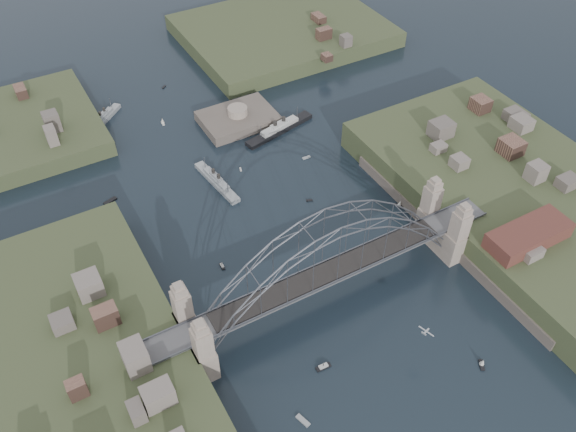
{
  "coord_description": "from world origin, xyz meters",
  "views": [
    {
      "loc": [
        -49.06,
        -68.7,
        106.82
      ],
      "look_at": [
        0.0,
        18.0,
        10.0
      ],
      "focal_mm": 37.4,
      "sensor_mm": 36.0,
      "label": 1
    }
  ],
  "objects_px": {
    "bridge": "(330,260)",
    "fort_island": "(238,124)",
    "ocean_liner": "(280,129)",
    "naval_cruiser_near": "(217,182)",
    "wharf_shed": "(529,235)",
    "naval_cruiser_far": "(104,119)"
  },
  "relations": [
    {
      "from": "wharf_shed",
      "to": "naval_cruiser_near",
      "type": "xyz_separation_m",
      "value": [
        -49.57,
        61.22,
        -9.1
      ]
    },
    {
      "from": "fort_island",
      "to": "ocean_liner",
      "type": "bearing_deg",
      "value": -49.11
    },
    {
      "from": "fort_island",
      "to": "naval_cruiser_near",
      "type": "distance_m",
      "value": 28.79
    },
    {
      "from": "fort_island",
      "to": "wharf_shed",
      "type": "height_order",
      "value": "wharf_shed"
    },
    {
      "from": "bridge",
      "to": "naval_cruiser_near",
      "type": "distance_m",
      "value": 48.91
    },
    {
      "from": "wharf_shed",
      "to": "naval_cruiser_near",
      "type": "distance_m",
      "value": 79.3
    },
    {
      "from": "bridge",
      "to": "ocean_liner",
      "type": "distance_m",
      "value": 64.39
    },
    {
      "from": "naval_cruiser_near",
      "to": "ocean_liner",
      "type": "height_order",
      "value": "ocean_liner"
    },
    {
      "from": "bridge",
      "to": "naval_cruiser_far",
      "type": "xyz_separation_m",
      "value": [
        -23.32,
        90.87,
        -11.46
      ]
    },
    {
      "from": "wharf_shed",
      "to": "naval_cruiser_near",
      "type": "height_order",
      "value": "wharf_shed"
    },
    {
      "from": "naval_cruiser_near",
      "to": "wharf_shed",
      "type": "bearing_deg",
      "value": -51.0
    },
    {
      "from": "bridge",
      "to": "fort_island",
      "type": "height_order",
      "value": "bridge"
    },
    {
      "from": "fort_island",
      "to": "naval_cruiser_far",
      "type": "distance_m",
      "value": 41.05
    },
    {
      "from": "wharf_shed",
      "to": "naval_cruiser_near",
      "type": "bearing_deg",
      "value": 129.0
    },
    {
      "from": "naval_cruiser_near",
      "to": "naval_cruiser_far",
      "type": "height_order",
      "value": "naval_cruiser_near"
    },
    {
      "from": "naval_cruiser_far",
      "to": "ocean_liner",
      "type": "height_order",
      "value": "ocean_liner"
    },
    {
      "from": "fort_island",
      "to": "wharf_shed",
      "type": "xyz_separation_m",
      "value": [
        32.0,
        -84.0,
        10.34
      ]
    },
    {
      "from": "fort_island",
      "to": "ocean_liner",
      "type": "distance_m",
      "value": 13.47
    },
    {
      "from": "fort_island",
      "to": "ocean_liner",
      "type": "height_order",
      "value": "ocean_liner"
    },
    {
      "from": "bridge",
      "to": "naval_cruiser_far",
      "type": "bearing_deg",
      "value": 104.4
    },
    {
      "from": "fort_island",
      "to": "naval_cruiser_far",
      "type": "height_order",
      "value": "fort_island"
    },
    {
      "from": "naval_cruiser_far",
      "to": "fort_island",
      "type": "bearing_deg",
      "value": -30.58
    }
  ]
}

